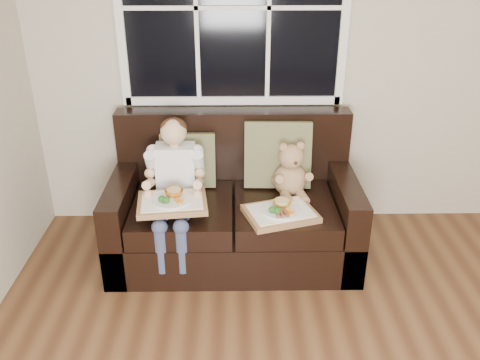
{
  "coord_description": "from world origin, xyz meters",
  "views": [
    {
      "loc": [
        -0.77,
        -1.17,
        2.12
      ],
      "look_at": [
        -0.72,
        1.85,
        0.64
      ],
      "focal_mm": 38.0,
      "sensor_mm": 36.0,
      "label": 1
    }
  ],
  "objects_px": {
    "teddy_bear": "(290,173)",
    "loveseat": "(234,211)",
    "tray_left": "(172,201)",
    "child": "(175,176)",
    "tray_right": "(280,212)"
  },
  "relations": [
    {
      "from": "teddy_bear",
      "to": "tray_right",
      "type": "relative_size",
      "value": 0.78
    },
    {
      "from": "teddy_bear",
      "to": "tray_left",
      "type": "distance_m",
      "value": 0.85
    },
    {
      "from": "child",
      "to": "tray_left",
      "type": "xyz_separation_m",
      "value": [
        0.0,
        -0.22,
        -0.07
      ]
    },
    {
      "from": "loveseat",
      "to": "tray_left",
      "type": "xyz_separation_m",
      "value": [
        -0.39,
        -0.34,
        0.27
      ]
    },
    {
      "from": "child",
      "to": "tray_right",
      "type": "height_order",
      "value": "child"
    },
    {
      "from": "teddy_bear",
      "to": "loveseat",
      "type": "bearing_deg",
      "value": 168.59
    },
    {
      "from": "tray_right",
      "to": "child",
      "type": "bearing_deg",
      "value": 146.5
    },
    {
      "from": "loveseat",
      "to": "teddy_bear",
      "type": "height_order",
      "value": "loveseat"
    },
    {
      "from": "loveseat",
      "to": "teddy_bear",
      "type": "xyz_separation_m",
      "value": [
        0.4,
        -0.01,
        0.3
      ]
    },
    {
      "from": "child",
      "to": "tray_right",
      "type": "bearing_deg",
      "value": -15.94
    },
    {
      "from": "teddy_bear",
      "to": "tray_left",
      "type": "bearing_deg",
      "value": -167.34
    },
    {
      "from": "child",
      "to": "tray_left",
      "type": "relative_size",
      "value": 1.86
    },
    {
      "from": "loveseat",
      "to": "teddy_bear",
      "type": "bearing_deg",
      "value": -1.2
    },
    {
      "from": "loveseat",
      "to": "tray_left",
      "type": "height_order",
      "value": "loveseat"
    },
    {
      "from": "child",
      "to": "tray_left",
      "type": "bearing_deg",
      "value": -88.98
    }
  ]
}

